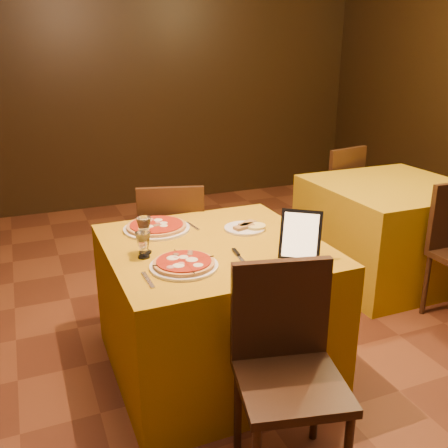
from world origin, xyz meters
name	(u,v)px	position (x,y,z in m)	size (l,w,h in m)	color
floor	(237,378)	(0.00, 0.00, -0.01)	(6.00, 7.00, 0.01)	#5E2D19
wall_back	(105,80)	(0.00, 3.50, 1.40)	(6.00, 0.01, 2.80)	black
main_table	(214,307)	(-0.07, 0.16, 0.38)	(1.10, 1.10, 0.75)	#AE7D0B
side_table	(389,230)	(1.64, 0.77, 0.38)	(1.10, 1.10, 0.75)	#AF850B
chair_main_near	(291,384)	(-0.07, -0.68, 0.46)	(0.47, 0.47, 0.91)	black
chair_main_far	(172,244)	(-0.07, 0.95, 0.46)	(0.39, 0.39, 0.91)	black
chair_side_far	(329,194)	(1.64, 1.60, 0.46)	(0.46, 0.46, 0.91)	black
pizza_near	(184,264)	(-0.31, -0.07, 0.77)	(0.32, 0.32, 0.03)	white
pizza_far	(157,227)	(-0.29, 0.48, 0.77)	(0.37, 0.37, 0.03)	white
cutlet_dish	(245,227)	(0.17, 0.29, 0.76)	(0.23, 0.23, 0.03)	white
wine_glass	(144,235)	(-0.44, 0.17, 0.84)	(0.07, 0.07, 0.19)	#F2E189
water_glass	(143,245)	(-0.46, 0.12, 0.81)	(0.07, 0.07, 0.13)	white
tablet	(301,235)	(0.25, -0.18, 0.87)	(0.20, 0.02, 0.24)	black
knife	(241,260)	(-0.03, -0.10, 0.75)	(0.25, 0.02, 0.01)	#ADADB4
fork_near	(148,280)	(-0.50, -0.14, 0.75)	(0.17, 0.02, 0.01)	silver
fork_far	(193,226)	(-0.09, 0.45, 0.75)	(0.15, 0.02, 0.01)	#AEAFB5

